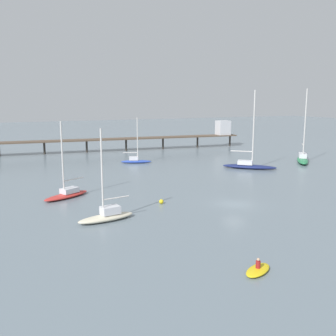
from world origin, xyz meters
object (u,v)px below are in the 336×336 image
Objects in this scene: mooring_buoy_mid at (161,202)px; sailboat_green at (303,158)px; sailboat_red at (67,193)px; sailboat_navy at (249,165)px; sailboat_blue at (136,160)px; pier at (146,136)px; dinghy_yellow at (258,270)px; sailboat_cream at (107,215)px.

sailboat_green is at bearing 22.15° from mooring_buoy_mid.
sailboat_green reaches higher than sailboat_red.
sailboat_green is (14.48, 0.97, 0.13)m from sailboat_navy.
sailboat_blue is at bearing 155.38° from sailboat_green.
dinghy_yellow is (-19.80, -69.48, -3.46)m from pier.
dinghy_yellow is at bearing -68.83° from sailboat_cream.
sailboat_navy reaches higher than dinghy_yellow.
sailboat_green is 4.63× the size of dinghy_yellow.
pier is at bearing 61.57° from sailboat_blue.
dinghy_yellow is 20.59m from mooring_buoy_mid.
sailboat_red is at bearing -168.85° from sailboat_navy.
sailboat_green reaches higher than sailboat_cream.
sailboat_red is at bearing -170.96° from sailboat_green.
sailboat_red is 1.09× the size of sailboat_blue.
sailboat_cream reaches higher than dinghy_yellow.
sailboat_red is 0.68× the size of sailboat_green.
dinghy_yellow is at bearing -94.15° from mooring_buoy_mid.
sailboat_red is at bearing 140.42° from mooring_buoy_mid.
sailboat_cream is (-26.38, -52.51, -2.99)m from pier.
sailboat_green reaches higher than sailboat_blue.
sailboat_cream is at bearing 111.17° from dinghy_yellow.
dinghy_yellow is at bearing -73.58° from sailboat_red.
sailboat_red is at bearing 99.17° from sailboat_cream.
pier is 21.20m from sailboat_blue.
sailboat_green is 25.93× the size of mooring_buoy_mid.
dinghy_yellow is (-26.65, -35.70, -0.56)m from sailboat_navy.
pier is at bearing 63.33° from sailboat_cream.
mooring_buoy_mid is (9.97, -8.24, -0.33)m from sailboat_red.
sailboat_red is 50.23m from sailboat_green.
sailboat_cream is 18.21m from dinghy_yellow.
dinghy_yellow is (-9.81, -51.03, -0.43)m from sailboat_blue.
sailboat_blue reaches higher than mooring_buoy_mid.
sailboat_cream is (-33.22, -18.73, -0.09)m from sailboat_navy.
sailboat_red is 17.50× the size of mooring_buoy_mid.
sailboat_navy is at bearing 29.42° from sailboat_cream.
sailboat_cream is 51.61m from sailboat_green.
pier is 7.70× the size of sailboat_blue.
mooring_buoy_mid is (-18.31, -48.94, -3.38)m from pier.
sailboat_navy is 44.55m from dinghy_yellow.
sailboat_blue reaches higher than dinghy_yellow.
mooring_buoy_mid is (-8.32, -30.49, -0.34)m from sailboat_blue.
sailboat_navy reaches higher than pier.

